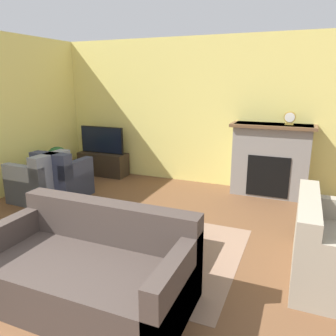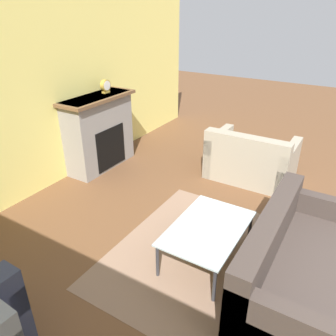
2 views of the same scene
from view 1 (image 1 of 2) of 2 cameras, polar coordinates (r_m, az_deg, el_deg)
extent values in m
cube|color=#EADB72|center=(6.21, 6.11, 9.57)|extent=(8.75, 0.06, 2.70)
cube|color=#896B56|center=(4.05, -4.62, -13.59)|extent=(2.30, 1.91, 0.00)
cube|color=gray|center=(5.85, 17.39, 1.31)|extent=(1.24, 0.45, 1.23)
cube|color=black|center=(5.68, 16.97, -1.46)|extent=(0.68, 0.01, 0.69)
cube|color=brown|center=(5.71, 17.82, 7.02)|extent=(1.36, 0.51, 0.05)
cube|color=#2D2319|center=(7.00, -11.19, 0.72)|extent=(1.03, 0.39, 0.47)
cube|color=black|center=(6.89, -11.41, 4.82)|extent=(0.97, 0.05, 0.55)
cube|color=black|center=(6.87, -11.53, 4.78)|extent=(0.93, 0.01, 0.51)
cube|color=#3D332D|center=(3.17, -13.98, -18.56)|extent=(1.85, 0.98, 0.42)
cube|color=#3D332D|center=(3.25, -10.33, -9.17)|extent=(1.85, 0.20, 0.40)
cube|color=#3D332D|center=(3.63, -25.35, -12.84)|extent=(0.14, 0.98, 0.66)
cube|color=#3D332D|center=(2.75, 1.43, -20.85)|extent=(0.14, 0.98, 0.66)
cube|color=#9E937F|center=(3.59, 23.15, -7.84)|extent=(0.20, 1.30, 0.40)
cube|color=gray|center=(5.83, -21.44, -3.25)|extent=(0.80, 0.76, 0.42)
cube|color=gray|center=(5.52, -19.78, 0.35)|extent=(0.23, 0.74, 0.40)
cube|color=gray|center=(5.99, -19.55, -1.38)|extent=(0.78, 0.17, 0.66)
cube|color=gray|center=(5.61, -23.71, -2.91)|extent=(0.78, 0.17, 0.66)
cube|color=#33384C|center=(5.85, -17.57, -2.83)|extent=(0.71, 0.74, 0.42)
cube|color=#33384C|center=(5.55, -19.68, 0.44)|extent=(0.70, 0.21, 0.40)
cube|color=#33384C|center=(5.64, -15.53, -2.05)|extent=(0.15, 0.73, 0.66)
cube|color=#33384C|center=(6.00, -19.68, -1.38)|extent=(0.15, 0.73, 0.66)
cylinder|color=#333338|center=(3.94, -13.85, -11.67)|extent=(0.04, 0.04, 0.39)
cylinder|color=#333338|center=(3.49, 0.33, -14.94)|extent=(0.04, 0.04, 0.39)
cylinder|color=#333338|center=(4.41, -8.99, -8.40)|extent=(0.04, 0.04, 0.39)
cylinder|color=#333338|center=(4.01, 3.81, -10.72)|extent=(0.04, 0.04, 0.39)
cube|color=silver|center=(3.84, -5.00, -8.55)|extent=(1.10, 0.71, 0.02)
cylinder|color=#47474C|center=(6.65, -18.38, -1.70)|extent=(0.24, 0.24, 0.21)
cylinder|color=#4C3823|center=(6.60, -18.50, -0.28)|extent=(0.03, 0.03, 0.13)
sphere|color=#235628|center=(6.55, -18.67, 1.69)|extent=(0.42, 0.42, 0.42)
cube|color=#B79338|center=(5.72, 20.36, 7.22)|extent=(0.13, 0.07, 0.03)
cylinder|color=#B79338|center=(5.71, 20.46, 8.30)|extent=(0.19, 0.07, 0.19)
cylinder|color=white|center=(5.67, 20.44, 8.26)|extent=(0.15, 0.00, 0.15)
camera|label=2|loc=(4.78, -44.85, 18.23)|focal=35.00mm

